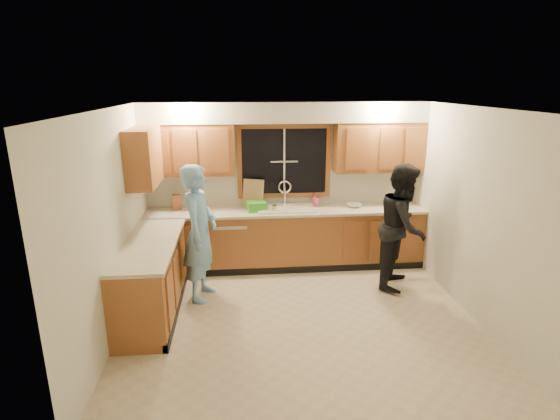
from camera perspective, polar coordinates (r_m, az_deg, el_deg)
The scene contains 26 objects.
floor at distance 5.50m, azimuth 2.62°, elevation -13.86°, with size 4.20×4.20×0.00m, color beige.
ceiling at distance 4.77m, azimuth 3.01°, elevation 13.12°, with size 4.20×4.20×0.00m, color white.
wall_back at distance 6.81m, azimuth 0.54°, elevation 3.47°, with size 4.20×4.20×0.00m, color beige.
wall_left at distance 5.14m, azimuth -21.07°, elevation -1.94°, with size 3.80×3.80×0.00m, color beige.
wall_right at distance 5.68m, azimuth 24.27°, elevation -0.63°, with size 3.80×3.80×0.00m, color beige.
base_cabinets_back at distance 6.76m, azimuth 0.78°, elevation -3.81°, with size 4.20×0.60×0.88m, color #9A592C.
base_cabinets_left at distance 5.67m, azimuth -16.37°, elevation -8.57°, with size 0.60×1.90×0.88m, color #9A592C.
countertop_back at distance 6.60m, azimuth 0.81°, elevation -0.10°, with size 4.20×0.63×0.04m, color beige.
countertop_left at distance 5.50m, azimuth -16.60°, elevation -4.21°, with size 0.63×1.90×0.04m, color beige.
upper_cabinets_left at distance 6.55m, azimuth -11.90°, elevation 7.72°, with size 1.35×0.33×0.75m, color #9A592C.
upper_cabinets_right at distance 6.85m, azimuth 12.77°, elevation 8.03°, with size 1.35×0.33×0.75m, color #9A592C.
upper_cabinets_return at distance 6.03m, azimuth -17.37°, elevation 6.62°, with size 0.33×0.90×0.75m, color #9A592C.
soffit at distance 6.48m, azimuth 0.73°, elevation 12.64°, with size 4.20×0.35×0.30m, color silver.
window_frame at distance 6.74m, azimuth 0.55°, elevation 6.35°, with size 1.44×0.03×1.14m.
sink at distance 6.63m, azimuth 0.79°, elevation -0.35°, with size 0.86×0.52×0.57m.
dishwasher at distance 6.72m, azimuth -6.45°, elevation -4.29°, with size 0.60×0.56×0.82m, color silver.
stove at distance 5.17m, azimuth -17.53°, elevation -11.10°, with size 0.58×0.75×0.90m, color silver.
man at distance 5.73m, azimuth -10.44°, elevation -2.99°, with size 0.65×0.43×1.80m, color #70A6D5.
woman at distance 6.23m, azimuth 15.74°, elevation -2.06°, with size 0.84×0.66×1.73m, color black.
knife_block at distance 6.75m, azimuth -13.35°, elevation 1.01°, with size 0.13×0.10×0.23m, color #9B562A.
cutting_board at distance 6.67m, azimuth -3.53°, elevation 2.16°, with size 0.33×0.02×0.44m, color tan.
dish_crate at distance 6.55m, azimuth -3.12°, elevation 0.53°, with size 0.29×0.27×0.13m, color green.
soap_bottle at distance 6.83m, azimuth 4.64°, elevation 1.42°, with size 0.09×0.09×0.19m, color #E0558C.
bowl at distance 6.82m, azimuth 9.60°, elevation 0.61°, with size 0.22×0.22×0.05m, color silver.
can_left at distance 6.40m, azimuth -0.74°, elevation 0.11°, with size 0.06×0.06×0.12m, color beige.
can_right at distance 6.49m, azimuth -2.02°, elevation 0.40°, with size 0.07×0.07×0.13m, color beige.
Camera 1 is at (-0.69, -4.71, 2.76)m, focal length 28.00 mm.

